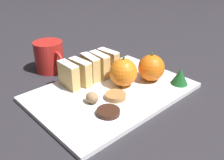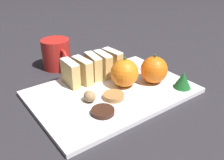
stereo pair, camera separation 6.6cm
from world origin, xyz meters
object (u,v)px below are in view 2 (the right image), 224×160
object	(u,v)px
chocolate_cookie	(103,111)
coffee_mug	(56,54)
walnut	(90,96)
orange_near	(125,73)
orange_far	(154,70)

from	to	relation	value
chocolate_cookie	coffee_mug	distance (m)	0.32
walnut	orange_near	bearing A→B (deg)	95.42
chocolate_cookie	walnut	bearing A→B (deg)	176.97
chocolate_cookie	coffee_mug	size ratio (longest dim) A/B	0.44
orange_near	walnut	bearing A→B (deg)	-84.58
orange_near	chocolate_cookie	world-z (taller)	orange_near
orange_near	chocolate_cookie	xyz separation A→B (m)	(0.07, -0.12, -0.03)
orange_near	walnut	world-z (taller)	orange_near
walnut	orange_far	bearing A→B (deg)	84.57
orange_near	orange_far	distance (m)	0.09
orange_far	chocolate_cookie	size ratio (longest dim) A/B	1.55
walnut	coffee_mug	world-z (taller)	coffee_mug
orange_near	coffee_mug	world-z (taller)	same
chocolate_cookie	coffee_mug	xyz separation A→B (m)	(-0.32, 0.04, 0.03)
walnut	chocolate_cookie	size ratio (longest dim) A/B	0.64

